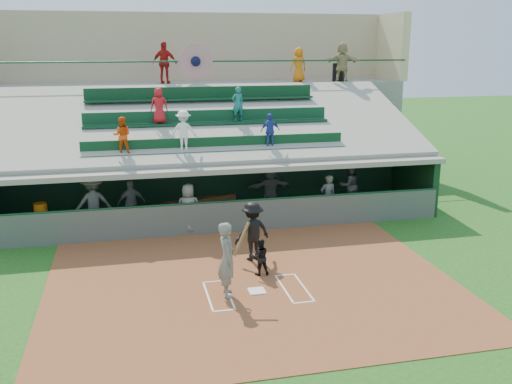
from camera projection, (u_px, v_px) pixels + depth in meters
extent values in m
plane|color=#1D5016|center=(257.00, 292.00, 15.04)|extent=(100.00, 100.00, 0.00)
cube|color=brown|center=(253.00, 284.00, 15.51)|extent=(11.00, 9.00, 0.02)
cube|color=white|center=(257.00, 291.00, 15.03)|extent=(0.43, 0.43, 0.03)
cube|color=white|center=(229.00, 294.00, 14.87)|extent=(0.05, 1.80, 0.01)
cube|color=white|center=(284.00, 289.00, 15.20)|extent=(0.05, 1.80, 0.01)
cube|color=white|center=(208.00, 296.00, 14.75)|extent=(0.05, 1.80, 0.01)
cube|color=white|center=(304.00, 287.00, 15.31)|extent=(0.05, 1.80, 0.01)
cube|color=silver|center=(213.00, 281.00, 15.66)|extent=(0.60, 0.05, 0.01)
cube|color=white|center=(285.00, 275.00, 16.10)|extent=(0.60, 0.05, 0.01)
cube|color=white|center=(224.00, 310.00, 13.97)|extent=(0.60, 0.05, 0.01)
cube|color=white|center=(304.00, 302.00, 14.41)|extent=(0.60, 0.05, 0.01)
cube|color=gray|center=(217.00, 218.00, 21.40)|extent=(16.00, 3.50, 0.04)
cube|color=gray|center=(194.00, 131.00, 27.19)|extent=(20.00, 3.00, 4.60)
cube|color=#535853|center=(224.00, 218.00, 19.62)|extent=(16.00, 0.06, 1.10)
cylinder|color=#133C23|center=(224.00, 202.00, 19.47)|extent=(16.00, 0.08, 0.08)
cube|color=black|center=(209.00, 179.00, 22.78)|extent=(16.00, 0.25, 2.20)
cube|color=black|center=(413.00, 179.00, 22.85)|extent=(0.25, 3.50, 2.20)
cube|color=gray|center=(216.00, 161.00, 20.85)|extent=(16.40, 3.90, 0.18)
cube|color=gray|center=(203.00, 169.00, 24.42)|extent=(16.40, 3.50, 2.30)
cube|color=gray|center=(198.00, 136.00, 25.68)|extent=(16.40, 0.30, 4.60)
cube|color=gray|center=(208.00, 120.00, 22.28)|extent=(16.40, 6.51, 2.37)
cube|color=#0D3C23|center=(218.00, 151.00, 20.22)|extent=(9.40, 0.42, 0.08)
cube|color=#0C351C|center=(217.00, 143.00, 20.34)|extent=(9.40, 0.06, 0.45)
cube|color=#0D3920|center=(209.00, 123.00, 21.82)|extent=(9.40, 0.42, 0.08)
cube|color=#0C3921|center=(209.00, 116.00, 21.94)|extent=(9.40, 0.06, 0.45)
cube|color=#0C351C|center=(202.00, 99.00, 23.42)|extent=(9.40, 0.42, 0.08)
cube|color=#0B341A|center=(202.00, 92.00, 23.55)|extent=(9.40, 0.06, 0.45)
imported|color=#D84A0C|center=(122.00, 135.00, 19.44)|extent=(0.67, 0.56, 1.27)
imported|color=white|center=(184.00, 131.00, 19.87)|extent=(1.02, 0.72, 1.44)
imported|color=#283FA2|center=(270.00, 131.00, 20.56)|extent=(0.75, 0.38, 1.24)
imported|color=red|center=(159.00, 106.00, 21.33)|extent=(0.66, 0.44, 1.33)
imported|color=#176B67|center=(238.00, 104.00, 21.98)|extent=(0.53, 0.40, 1.31)
cylinder|color=#143E23|center=(195.00, 61.00, 24.94)|extent=(20.00, 0.07, 0.07)
cylinder|color=#AA1826|center=(196.00, 61.00, 24.92)|extent=(1.50, 0.06, 1.50)
sphere|color=black|center=(196.00, 61.00, 24.89)|extent=(0.44, 0.44, 0.44)
cube|color=tan|center=(188.00, 47.00, 27.62)|extent=(20.00, 0.40, 3.20)
cube|color=#C6B484|center=(392.00, 47.00, 28.36)|extent=(0.40, 3.00, 3.20)
imported|color=#5A5D58|center=(227.00, 259.00, 14.58)|extent=(0.49, 0.73, 1.98)
cylinder|color=brown|center=(242.00, 238.00, 14.36)|extent=(0.56, 0.54, 0.75)
sphere|color=brown|center=(232.00, 250.00, 14.54)|extent=(0.10, 0.10, 0.10)
imported|color=black|center=(260.00, 257.00, 16.00)|extent=(0.52, 0.41, 1.06)
imported|color=black|center=(252.00, 231.00, 17.05)|extent=(1.32, 1.03, 1.80)
cube|color=brown|center=(205.00, 202.00, 22.56)|extent=(13.55, 5.72, 0.43)
cube|color=silver|center=(43.00, 225.00, 19.45)|extent=(0.88, 0.75, 0.66)
cylinder|color=orange|center=(41.00, 210.00, 19.26)|extent=(0.44, 0.44, 0.44)
imported|color=#50534E|center=(93.00, 203.00, 19.63)|extent=(1.42, 1.00, 1.99)
imported|color=#60635D|center=(131.00, 203.00, 20.22)|extent=(1.03, 0.56, 1.66)
imported|color=#565954|center=(189.00, 208.00, 19.47)|extent=(0.93, 0.68, 1.73)
imported|color=#565853|center=(270.00, 188.00, 21.90)|extent=(1.76, 0.72, 1.85)
imported|color=#555752|center=(328.00, 197.00, 21.06)|extent=(0.65, 0.46, 1.66)
imported|color=#535550|center=(349.00, 185.00, 22.51)|extent=(0.98, 0.82, 1.80)
cylinder|color=black|center=(338.00, 72.00, 27.12)|extent=(0.57, 0.57, 0.85)
imported|color=#A61613|center=(165.00, 63.00, 25.45)|extent=(1.17, 0.78, 1.85)
imported|color=orange|center=(299.00, 65.00, 26.66)|extent=(0.84, 0.62, 1.58)
imported|color=tan|center=(342.00, 62.00, 26.53)|extent=(1.77, 1.04, 1.82)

